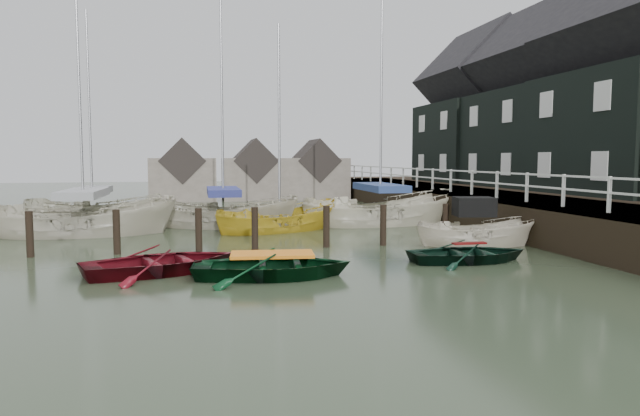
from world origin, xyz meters
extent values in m
plane|color=#283220|center=(0.00, 0.00, 0.00)|extent=(120.00, 120.00, 0.00)
cube|color=black|center=(9.50, 10.00, 1.40)|extent=(3.00, 32.00, 0.20)
cube|color=silver|center=(8.00, 10.00, 2.45)|extent=(0.06, 32.00, 0.06)
cube|color=silver|center=(8.00, 10.00, 2.05)|extent=(0.06, 32.00, 0.06)
cube|color=black|center=(15.00, 10.00, 0.00)|extent=(14.00, 38.00, 1.50)
cube|color=black|center=(15.00, 5.00, 4.00)|extent=(6.40, 7.00, 5.00)
cube|color=black|center=(15.00, 12.00, 4.00)|extent=(6.00, 7.00, 5.00)
cube|color=black|center=(15.00, 12.00, 8.25)|extent=(6.11, 7.14, 6.11)
cube|color=black|center=(15.00, 19.00, 4.00)|extent=(6.40, 7.00, 5.00)
cube|color=black|center=(15.00, 19.00, 8.25)|extent=(6.52, 7.14, 6.52)
cylinder|color=black|center=(-8.00, 3.00, 0.50)|extent=(0.22, 0.22, 1.80)
cylinder|color=black|center=(-5.50, 3.00, 0.50)|extent=(0.22, 0.22, 1.80)
cylinder|color=black|center=(-3.00, 3.00, 0.50)|extent=(0.22, 0.22, 1.80)
cylinder|color=black|center=(-1.20, 3.00, 0.50)|extent=(0.22, 0.22, 1.80)
cylinder|color=black|center=(1.20, 3.00, 0.50)|extent=(0.22, 0.22, 1.80)
cylinder|color=black|center=(3.20, 3.00, 0.50)|extent=(0.22, 0.22, 1.80)
cylinder|color=black|center=(5.50, 3.00, 0.50)|extent=(0.22, 0.22, 1.80)
cube|color=#665B51|center=(-4.00, 26.00, 1.50)|extent=(4.50, 4.00, 3.00)
cube|color=#282321|center=(-4.00, 26.00, 2.80)|extent=(3.18, 4.08, 3.18)
cube|color=#665B51|center=(1.00, 26.00, 1.50)|extent=(4.50, 4.00, 3.00)
cube|color=#282321|center=(1.00, 26.00, 2.80)|extent=(3.18, 4.08, 3.18)
cube|color=#665B51|center=(5.50, 26.00, 1.50)|extent=(4.50, 4.00, 3.00)
cube|color=#282321|center=(5.50, 26.00, 2.80)|extent=(3.18, 4.08, 3.18)
imported|color=#580C14|center=(-3.95, -0.26, 0.00)|extent=(4.75, 4.06, 0.83)
imported|color=black|center=(-1.20, -1.42, 0.00)|extent=(4.27, 3.25, 0.83)
imported|color=black|center=(4.67, -0.45, 0.00)|extent=(3.56, 2.56, 0.73)
imported|color=beige|center=(6.25, 2.18, 0.00)|extent=(4.32, 2.30, 1.58)
cube|color=black|center=(6.25, 2.38, 1.33)|extent=(1.47, 1.23, 0.65)
imported|color=beige|center=(-7.38, 8.05, 0.00)|extent=(7.10, 2.77, 2.73)
cylinder|color=#B2B2B7|center=(-7.38, 8.05, 6.20)|extent=(0.10, 0.10, 9.41)
cube|color=gray|center=(-7.38, 8.05, 1.62)|extent=(3.90, 1.47, 0.30)
imported|color=#B8B29D|center=(-1.93, 9.53, 0.00)|extent=(7.17, 4.95, 2.60)
cylinder|color=#B2B2B7|center=(-1.93, 9.53, 6.01)|extent=(0.10, 0.10, 9.15)
cube|color=navy|center=(-1.93, 9.53, 1.55)|extent=(3.93, 2.68, 0.30)
imported|color=gold|center=(0.30, 7.78, 0.00)|extent=(6.15, 4.10, 2.22)
cylinder|color=#B2B2B7|center=(0.30, 7.78, 4.80)|extent=(0.10, 0.10, 7.16)
imported|color=beige|center=(5.06, 9.01, 0.00)|extent=(7.50, 3.21, 2.84)
cylinder|color=#B2B2B7|center=(5.06, 9.01, 6.32)|extent=(0.10, 0.10, 9.52)
cube|color=navy|center=(5.06, 9.01, 1.68)|extent=(4.12, 1.71, 0.30)
imported|color=#B9B49E|center=(-7.73, 12.08, 0.00)|extent=(7.01, 4.25, 2.54)
cylinder|color=#B2B2B7|center=(-7.73, 12.08, 5.50)|extent=(0.10, 0.10, 8.20)
cube|color=gray|center=(-7.73, 12.08, 1.52)|extent=(3.84, 2.29, 0.30)
camera|label=1|loc=(-3.00, -15.53, 2.99)|focal=32.00mm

